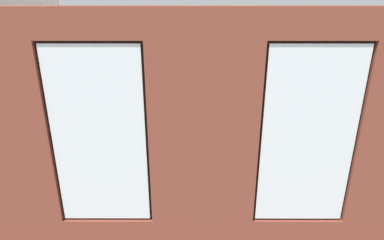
# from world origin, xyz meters

# --- Properties ---
(ground_plane) EXTENTS (6.89, 5.57, 0.10)m
(ground_plane) POSITION_xyz_m (0.00, 0.00, -0.05)
(ground_plane) COLOR brown
(brick_wall_with_windows) EXTENTS (6.29, 0.30, 3.02)m
(brick_wall_with_windows) POSITION_xyz_m (-0.00, 2.40, 1.47)
(brick_wall_with_windows) COLOR brown
(brick_wall_with_windows) RESTS_ON ground_plane
(white_wall_right) EXTENTS (0.10, 4.57, 3.02)m
(white_wall_right) POSITION_xyz_m (3.09, 0.20, 1.51)
(white_wall_right) COLOR silver
(white_wall_right) RESTS_ON ground_plane
(couch_by_window) EXTENTS (1.87, 0.87, 0.80)m
(couch_by_window) POSITION_xyz_m (0.60, 1.76, 0.33)
(couch_by_window) COLOR black
(couch_by_window) RESTS_ON ground_plane
(couch_left) EXTENTS (0.89, 2.09, 0.80)m
(couch_left) POSITION_xyz_m (-2.44, 0.70, 0.33)
(couch_left) COLOR black
(couch_left) RESTS_ON ground_plane
(coffee_table) EXTENTS (1.51, 0.83, 0.43)m
(coffee_table) POSITION_xyz_m (0.43, 0.24, 0.38)
(coffee_table) COLOR olive
(coffee_table) RESTS_ON ground_plane
(cup_ceramic) EXTENTS (0.09, 0.09, 0.10)m
(cup_ceramic) POSITION_xyz_m (0.88, 0.37, 0.48)
(cup_ceramic) COLOR #B23D38
(cup_ceramic) RESTS_ON coffee_table
(candle_jar) EXTENTS (0.08, 0.08, 0.10)m
(candle_jar) POSITION_xyz_m (0.32, 0.37, 0.48)
(candle_jar) COLOR #B7333D
(candle_jar) RESTS_ON coffee_table
(table_plant_small) EXTENTS (0.17, 0.17, 0.26)m
(table_plant_small) POSITION_xyz_m (0.43, 0.24, 0.57)
(table_plant_small) COLOR gray
(table_plant_small) RESTS_ON coffee_table
(remote_gray) EXTENTS (0.10, 0.18, 0.02)m
(remote_gray) POSITION_xyz_m (0.02, 0.10, 0.44)
(remote_gray) COLOR #59595B
(remote_gray) RESTS_ON coffee_table
(remote_silver) EXTENTS (0.16, 0.15, 0.02)m
(remote_silver) POSITION_xyz_m (0.62, 0.14, 0.44)
(remote_silver) COLOR #B2B2B7
(remote_silver) RESTS_ON coffee_table
(media_console) EXTENTS (1.09, 0.42, 0.50)m
(media_console) POSITION_xyz_m (2.79, -0.02, 0.25)
(media_console) COLOR black
(media_console) RESTS_ON ground_plane
(tv_flatscreen) EXTENTS (1.18, 0.20, 0.77)m
(tv_flatscreen) POSITION_xyz_m (2.79, -0.03, 0.89)
(tv_flatscreen) COLOR black
(tv_flatscreen) RESTS_ON media_console
(papasan_chair) EXTENTS (1.14, 1.14, 0.71)m
(papasan_chair) POSITION_xyz_m (1.09, -1.51, 0.45)
(papasan_chair) COLOR olive
(papasan_chair) RESTS_ON ground_plane
(potted_plant_foreground_right) EXTENTS (0.56, 0.56, 1.04)m
(potted_plant_foreground_right) POSITION_xyz_m (2.49, -1.74, 0.65)
(potted_plant_foreground_right) COLOR brown
(potted_plant_foreground_right) RESTS_ON ground_plane
(potted_plant_by_left_couch) EXTENTS (0.34, 0.34, 0.55)m
(potted_plant_by_left_couch) POSITION_xyz_m (-2.04, -0.80, 0.36)
(potted_plant_by_left_couch) COLOR brown
(potted_plant_by_left_couch) RESTS_ON ground_plane
(potted_plant_beside_window_right) EXTENTS (0.57, 0.57, 0.82)m
(potted_plant_beside_window_right) POSITION_xyz_m (2.25, 1.86, 0.56)
(potted_plant_beside_window_right) COLOR gray
(potted_plant_beside_window_right) RESTS_ON ground_plane
(potted_plant_near_tv) EXTENTS (0.74, 0.96, 1.29)m
(potted_plant_near_tv) POSITION_xyz_m (2.25, 0.97, 0.65)
(potted_plant_near_tv) COLOR brown
(potted_plant_near_tv) RESTS_ON ground_plane
(potted_plant_corner_near_left) EXTENTS (0.96, 0.93, 1.36)m
(potted_plant_corner_near_left) POSITION_xyz_m (-2.60, -1.79, 0.77)
(potted_plant_corner_near_left) COLOR #47423D
(potted_plant_corner_near_left) RESTS_ON ground_plane
(potted_plant_between_couches) EXTENTS (0.52, 0.52, 1.04)m
(potted_plant_between_couches) POSITION_xyz_m (-0.78, 1.71, 0.64)
(potted_plant_between_couches) COLOR beige
(potted_plant_between_couches) RESTS_ON ground_plane
(potted_plant_mid_room_small) EXTENTS (0.44, 0.44, 0.66)m
(potted_plant_mid_room_small) POSITION_xyz_m (-0.98, -1.19, 0.43)
(potted_plant_mid_room_small) COLOR #9E5638
(potted_plant_mid_room_small) RESTS_ON ground_plane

